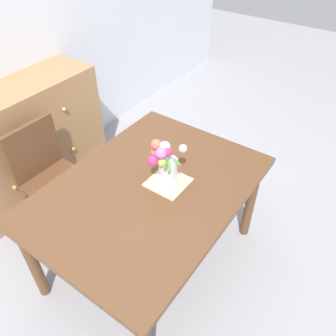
{
  "coord_description": "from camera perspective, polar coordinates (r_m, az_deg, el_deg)",
  "views": [
    {
      "loc": [
        -1.15,
        -0.96,
        2.18
      ],
      "look_at": [
        0.1,
        -0.07,
        0.88
      ],
      "focal_mm": 36.05,
      "sensor_mm": 36.0,
      "label": 1
    }
  ],
  "objects": [
    {
      "name": "chair_far",
      "position": [
        2.68,
        -19.58,
        -0.71
      ],
      "size": [
        0.42,
        0.42,
        0.9
      ],
      "rotation": [
        0.0,
        0.0,
        3.14
      ],
      "color": "brown",
      "rests_on": "ground_plane"
    },
    {
      "name": "ground_plane",
      "position": [
        2.65,
        -2.66,
        -15.12
      ],
      "size": [
        12.0,
        12.0,
        0.0
      ],
      "primitive_type": "plane",
      "color": "#939399"
    },
    {
      "name": "dresser",
      "position": [
        3.07,
        -23.15,
        3.54
      ],
      "size": [
        1.4,
        0.47,
        1.0
      ],
      "color": "#9E7047",
      "rests_on": "ground_plane"
    },
    {
      "name": "flower_vase",
      "position": [
        1.98,
        -0.51,
        0.88
      ],
      "size": [
        0.23,
        0.22,
        0.29
      ],
      "color": "silver",
      "rests_on": "placemat"
    },
    {
      "name": "dining_table",
      "position": [
        2.13,
        -3.2,
        -4.97
      ],
      "size": [
        1.44,
        1.06,
        0.76
      ],
      "color": "brown",
      "rests_on": "ground_plane"
    },
    {
      "name": "placemat",
      "position": [
        2.09,
        0.0,
        -2.42
      ],
      "size": [
        0.23,
        0.23,
        0.01
      ],
      "primitive_type": "cube",
      "color": "#CCB789",
      "rests_on": "dining_table"
    }
  ]
}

